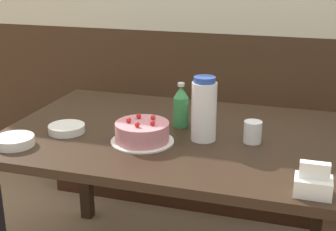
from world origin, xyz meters
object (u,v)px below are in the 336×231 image
at_px(birthday_cake, 142,132).
at_px(soju_bottle, 181,106).
at_px(glass_tumbler_short, 253,132).
at_px(water_pitcher, 204,109).
at_px(bowl_soup_white, 15,141).
at_px(glass_water_tall, 200,117).
at_px(bowl_rice_small, 67,129).
at_px(napkin_holder, 313,183).
at_px(bench_seat, 211,166).

xyz_separation_m(birthday_cake, soju_bottle, (0.09, 0.21, 0.05)).
relative_size(birthday_cake, glass_tumbler_short, 2.89).
distance_m(birthday_cake, water_pitcher, 0.25).
bearing_deg(bowl_soup_white, glass_water_tall, 32.61).
xyz_separation_m(water_pitcher, glass_tumbler_short, (0.19, 0.03, -0.08)).
bearing_deg(bowl_soup_white, glass_tumbler_short, 19.18).
height_order(soju_bottle, glass_tumbler_short, soju_bottle).
relative_size(bowl_soup_white, glass_water_tall, 1.61).
xyz_separation_m(soju_bottle, bowl_rice_small, (-0.42, -0.21, -0.07)).
distance_m(bowl_soup_white, bowl_rice_small, 0.22).
height_order(napkin_holder, glass_tumbler_short, napkin_holder).
bearing_deg(bowl_rice_small, bowl_soup_white, -122.86).
height_order(soju_bottle, napkin_holder, soju_bottle).
distance_m(bowl_rice_small, glass_tumbler_short, 0.74).
bearing_deg(soju_bottle, water_pitcher, -43.86).
distance_m(bench_seat, bowl_soup_white, 1.37).
relative_size(bench_seat, birthday_cake, 7.81).
relative_size(birthday_cake, bowl_soup_white, 1.64).
relative_size(bench_seat, bowl_rice_small, 12.93).
relative_size(birthday_cake, water_pitcher, 0.97).
relative_size(soju_bottle, glass_water_tall, 2.05).
xyz_separation_m(napkin_holder, bowl_soup_white, (-1.08, 0.07, -0.02)).
relative_size(glass_water_tall, glass_tumbler_short, 1.09).
bearing_deg(napkin_holder, glass_tumbler_short, 121.72).
bearing_deg(bowl_soup_white, soju_bottle, 35.69).
distance_m(birthday_cake, soju_bottle, 0.24).
bearing_deg(napkin_holder, bench_seat, 114.57).
distance_m(birthday_cake, glass_tumbler_short, 0.42).
bearing_deg(water_pitcher, bowl_rice_small, -171.05).
xyz_separation_m(water_pitcher, soju_bottle, (-0.12, 0.12, -0.03)).
xyz_separation_m(birthday_cake, glass_tumbler_short, (0.40, 0.12, 0.00)).
bearing_deg(glass_water_tall, water_pitcher, -70.73).
bearing_deg(water_pitcher, birthday_cake, -156.70).
relative_size(bench_seat, bowl_soup_white, 12.83).
relative_size(water_pitcher, bowl_rice_small, 1.71).
distance_m(bench_seat, birthday_cake, 1.12).
relative_size(water_pitcher, glass_water_tall, 2.74).
height_order(bench_seat, napkin_holder, napkin_holder).
height_order(water_pitcher, bowl_soup_white, water_pitcher).
height_order(water_pitcher, napkin_holder, water_pitcher).
xyz_separation_m(soju_bottle, bowl_soup_white, (-0.54, -0.39, -0.07)).
xyz_separation_m(napkin_holder, glass_water_tall, (-0.46, 0.47, 0.01)).
bearing_deg(bowl_soup_white, bench_seat, 65.47).
distance_m(napkin_holder, glass_tumbler_short, 0.43).
distance_m(soju_bottle, napkin_holder, 0.71).
bearing_deg(glass_tumbler_short, glass_water_tall, 156.38).
relative_size(napkin_holder, bowl_soup_white, 0.74).
bearing_deg(birthday_cake, bowl_rice_small, 178.66).
bearing_deg(napkin_holder, soju_bottle, 139.46).
bearing_deg(glass_tumbler_short, napkin_holder, -58.28).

